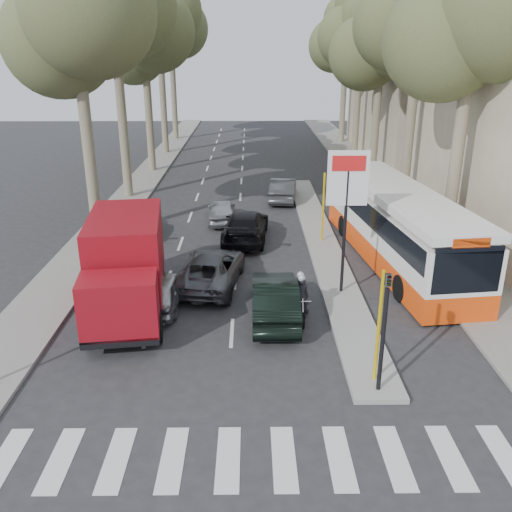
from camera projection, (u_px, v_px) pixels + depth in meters
The scene contains 29 objects.
ground at pixel (260, 365), 16.37m from camera, with size 120.00×120.00×0.00m, color #28282B.
sidewalk_right at pixel (371, 178), 39.79m from camera, with size 3.20×70.00×0.12m, color gray.
median_left at pixel (152, 170), 42.42m from camera, with size 2.40×64.00×0.12m, color gray.
traffic_island at pixel (322, 242), 26.65m from camera, with size 1.50×26.00×0.16m, color gray.
building_far at pixel (437, 61), 45.43m from camera, with size 11.00×20.00×16.00m, color #B7A88E.
billboard at pixel (346, 202), 19.75m from camera, with size 1.50×12.10×5.60m.
traffic_light_island at pixel (385, 313), 14.12m from camera, with size 0.16×0.41×3.60m.
tree_l_a at pixel (77, 14), 23.90m from camera, with size 7.40×7.20×14.10m.
tree_l_b at pixel (116, 10), 31.12m from camera, with size 7.40×7.20×14.88m.
tree_l_c at pixel (145, 33), 38.97m from camera, with size 7.40×7.20×13.71m.
tree_l_d at pixel (160, 14), 45.82m from camera, with size 7.40×7.20×15.66m.
tree_l_e at pixel (172, 30), 53.66m from camera, with size 7.40×7.20×14.49m.
tree_r_a at pixel (478, 12), 22.20m from camera, with size 7.40×7.20×14.10m.
tree_r_b at pixel (424, 0), 29.31m from camera, with size 7.40×7.20×15.27m.
tree_r_c at pixel (384, 38), 37.39m from camera, with size 7.40×7.20×13.32m.
tree_r_d at pixel (364, 22), 44.38m from camera, with size 7.40×7.20×14.88m.
tree_r_e at pixel (348, 33), 52.10m from camera, with size 7.40×7.20×14.10m.
silver_hatchback at pixel (162, 292), 19.85m from camera, with size 1.46×3.64×1.24m, color #AAACB3.
dark_hatchback at pixel (275, 298), 19.01m from camera, with size 1.58×4.55×1.50m, color black.
queue_car_a at pixel (210, 269), 21.71m from camera, with size 2.27×4.93×1.37m, color #494A50.
queue_car_b at pixel (246, 226), 26.86m from camera, with size 2.09×5.14×1.49m, color black.
queue_car_c at pixel (222, 211), 29.74m from camera, with size 1.50×3.73×1.27m, color #ABB0B4.
queue_car_d at pixel (283, 189), 33.94m from camera, with size 1.52×4.35×1.43m, color #45474C.
queue_car_e at pixel (132, 223), 27.54m from camera, with size 1.83×4.49×1.30m, color black.
red_truck at pixel (126, 265), 19.11m from camera, with size 3.21×6.69×3.44m.
city_bus at pixel (397, 224), 23.84m from camera, with size 4.18×12.81×3.31m.
motorcycle at pixel (300, 296), 19.11m from camera, with size 0.72×1.99×1.69m.
pedestrian_near at pixel (408, 223), 26.62m from camera, with size 0.94×0.46×1.61m, color #392E46.
pedestrian_far at pixel (426, 207), 29.09m from camera, with size 1.16×0.52×1.80m, color #716454.
Camera 1 is at (-0.26, -14.11, 8.93)m, focal length 38.00 mm.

